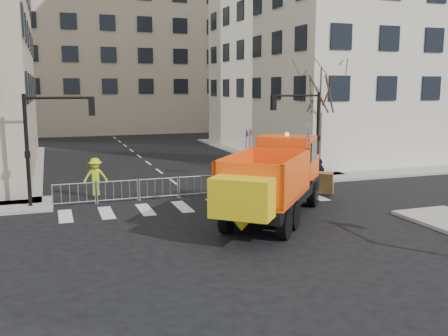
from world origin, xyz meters
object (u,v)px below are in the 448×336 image
object	(u,v)px
cop_b	(309,174)
newspaper_box	(267,177)
cop_c	(319,175)
cop_a	(310,175)
plow_truck	(273,178)
worker	(96,177)

from	to	relation	value
cop_b	newspaper_box	bearing A→B (deg)	-34.30
cop_b	cop_c	xyz separation A→B (m)	(0.23, -0.74, 0.04)
cop_b	cop_c	world-z (taller)	cop_c
cop_a	cop_b	bearing A→B (deg)	-117.61
plow_truck	cop_a	xyz separation A→B (m)	(4.49, 4.82, -0.96)
plow_truck	newspaper_box	distance (m)	6.70
plow_truck	newspaper_box	bearing A→B (deg)	17.85
worker	cop_c	bearing A→B (deg)	-11.63
cop_c	worker	xyz separation A→B (m)	(-11.66, 2.58, 0.19)
cop_c	newspaper_box	size ratio (longest dim) A/B	1.70
worker	newspaper_box	world-z (taller)	worker
plow_truck	worker	world-z (taller)	plow_truck
cop_a	cop_b	world-z (taller)	cop_b
cop_b	newspaper_box	size ratio (longest dim) A/B	1.62
newspaper_box	cop_c	bearing A→B (deg)	-19.92
cop_c	worker	size ratio (longest dim) A/B	0.96
cop_c	newspaper_box	xyz separation A→B (m)	(-2.32, 1.73, -0.23)
cop_a	newspaper_box	bearing A→B (deg)	-42.61
cop_c	worker	bearing A→B (deg)	-45.25
cop_a	worker	world-z (taller)	worker
plow_truck	cop_c	world-z (taller)	plow_truck
cop_b	worker	xyz separation A→B (m)	(-11.43, 1.85, 0.23)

